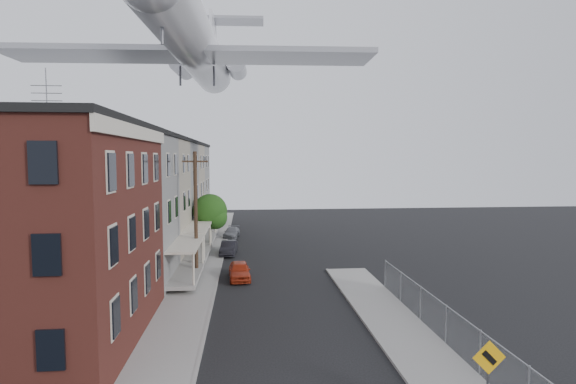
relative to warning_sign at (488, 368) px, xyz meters
name	(u,v)px	position (x,y,z in m)	size (l,w,h in m)	color
sidewalk_left	(206,258)	(-11.10, 25.03, -1.82)	(3.00, 62.00, 0.12)	gray
sidewalk_right	(406,337)	(-0.10, 7.03, -1.82)	(3.00, 26.00, 0.12)	gray
curb_left	(223,257)	(-9.65, 25.03, -1.81)	(0.15, 62.00, 0.14)	gray
curb_right	(376,338)	(-1.55, 7.03, -1.81)	(0.15, 26.00, 0.14)	gray
corner_building	(25,233)	(-17.60, 8.03, 3.28)	(10.31, 12.30, 12.15)	#351510
row_house_a	(96,210)	(-17.56, 17.53, 3.25)	(11.98, 7.00, 10.30)	slate
row_house_b	(124,200)	(-17.56, 24.53, 3.25)	(11.98, 7.00, 10.30)	gray
row_house_c	(144,193)	(-17.56, 31.53, 3.25)	(11.98, 7.00, 10.30)	slate
row_house_d	(158,188)	(-17.56, 38.53, 3.25)	(11.98, 7.00, 10.30)	gray
row_house_e	(168,185)	(-17.56, 45.53, 3.25)	(11.98, 7.00, 10.30)	slate
chainlink_fence	(446,324)	(1.40, 6.03, -0.89)	(0.06, 18.06, 1.90)	gray
warning_sign	(488,368)	(0.00, 0.00, 0.00)	(1.10, 0.11, 2.80)	#515156
utility_pole	(196,213)	(-11.20, 19.03, 2.79)	(1.80, 0.26, 9.00)	black
street_tree	(211,213)	(-10.87, 28.95, 1.57)	(3.22, 3.20, 5.20)	black
car_near	(239,271)	(-8.13, 18.18, -1.26)	(1.47, 3.65, 1.24)	#B23117
car_mid	(229,248)	(-9.20, 26.39, -1.28)	(1.28, 3.66, 1.21)	black
car_far	(232,232)	(-9.20, 35.06, -1.35)	(1.50, 3.68, 1.07)	slate
airplane	(196,47)	(-11.54, 23.98, 15.50)	(27.27, 31.13, 9.03)	silver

